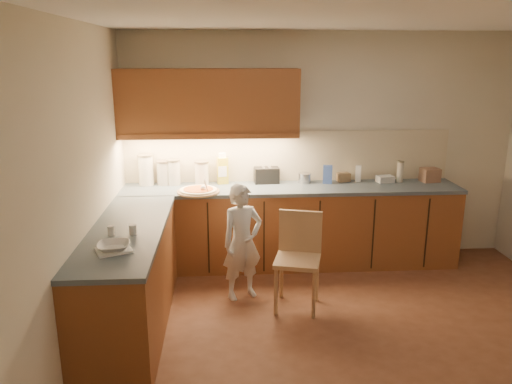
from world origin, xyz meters
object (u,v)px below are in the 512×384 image
oil_jug (223,170)px  toaster (267,175)px  child (242,242)px  pizza_on_board (199,191)px  wooden_chair (299,253)px

oil_jug → toaster: oil_jug is taller
child → oil_jug: (-0.18, 0.98, 0.51)m
pizza_on_board → child: bearing=-53.9°
wooden_chair → oil_jug: (-0.71, 1.18, 0.55)m
oil_jug → wooden_chair: bearing=-58.9°
oil_jug → child: bearing=-79.3°
child → oil_jug: 1.12m
child → toaster: size_ratio=3.99×
pizza_on_board → child: 0.83m
oil_jug → toaster: 0.51m
oil_jug → pizza_on_board: bearing=-124.5°
toaster → child: bearing=-111.9°
wooden_chair → toaster: (-0.21, 1.17, 0.48)m
pizza_on_board → toaster: 0.85m
child → toaster: 1.12m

